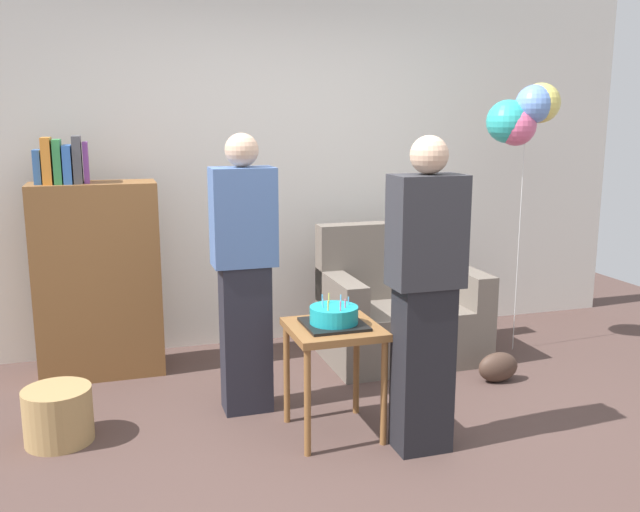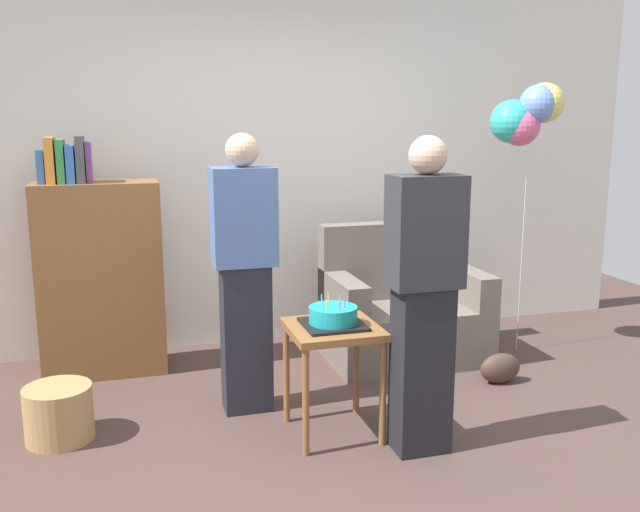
{
  "view_description": "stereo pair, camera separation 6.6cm",
  "coord_description": "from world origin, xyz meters",
  "px_view_note": "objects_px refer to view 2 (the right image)",
  "views": [
    {
      "loc": [
        -1.2,
        -3.07,
        1.71
      ],
      "look_at": [
        -0.08,
        0.54,
        0.95
      ],
      "focal_mm": 38.62,
      "sensor_mm": 36.0,
      "label": 1
    },
    {
      "loc": [
        -1.14,
        -3.09,
        1.71
      ],
      "look_at": [
        -0.08,
        0.54,
        0.95
      ],
      "focal_mm": 38.62,
      "sensor_mm": 36.0,
      "label": 2
    }
  ],
  "objects_px": {
    "balloon_bunch": "(527,115)",
    "handbag": "(500,368)",
    "couch": "(402,312)",
    "wicker_basket": "(59,413)",
    "bookshelf": "(100,275)",
    "birthday_cake": "(333,317)",
    "person_blowing_candles": "(245,273)",
    "side_table": "(333,343)",
    "person_holding_cake": "(424,296)"
  },
  "relations": [
    {
      "from": "balloon_bunch",
      "to": "handbag",
      "type": "bearing_deg",
      "value": -129.24
    },
    {
      "from": "couch",
      "to": "wicker_basket",
      "type": "height_order",
      "value": "couch"
    },
    {
      "from": "bookshelf",
      "to": "wicker_basket",
      "type": "bearing_deg",
      "value": -102.72
    },
    {
      "from": "couch",
      "to": "bookshelf",
      "type": "height_order",
      "value": "bookshelf"
    },
    {
      "from": "couch",
      "to": "birthday_cake",
      "type": "height_order",
      "value": "couch"
    },
    {
      "from": "birthday_cake",
      "to": "wicker_basket",
      "type": "bearing_deg",
      "value": 166.77
    },
    {
      "from": "birthday_cake",
      "to": "person_blowing_candles",
      "type": "relative_size",
      "value": 0.2
    },
    {
      "from": "side_table",
      "to": "handbag",
      "type": "height_order",
      "value": "side_table"
    },
    {
      "from": "side_table",
      "to": "birthday_cake",
      "type": "relative_size",
      "value": 1.93
    },
    {
      "from": "bookshelf",
      "to": "side_table",
      "type": "distance_m",
      "value": 1.81
    },
    {
      "from": "person_holding_cake",
      "to": "handbag",
      "type": "bearing_deg",
      "value": -111.37
    },
    {
      "from": "side_table",
      "to": "person_blowing_candles",
      "type": "bearing_deg",
      "value": 130.71
    },
    {
      "from": "side_table",
      "to": "wicker_basket",
      "type": "distance_m",
      "value": 1.53
    },
    {
      "from": "bookshelf",
      "to": "balloon_bunch",
      "type": "relative_size",
      "value": 0.82
    },
    {
      "from": "side_table",
      "to": "person_blowing_candles",
      "type": "xyz_separation_m",
      "value": [
        -0.39,
        0.46,
        0.31
      ]
    },
    {
      "from": "handbag",
      "to": "person_blowing_candles",
      "type": "bearing_deg",
      "value": 177.69
    },
    {
      "from": "bookshelf",
      "to": "balloon_bunch",
      "type": "distance_m",
      "value": 3.12
    },
    {
      "from": "side_table",
      "to": "person_holding_cake",
      "type": "xyz_separation_m",
      "value": [
        0.38,
        -0.31,
        0.31
      ]
    },
    {
      "from": "couch",
      "to": "person_blowing_candles",
      "type": "distance_m",
      "value": 1.46
    },
    {
      "from": "person_blowing_candles",
      "to": "balloon_bunch",
      "type": "bearing_deg",
      "value": 15.03
    },
    {
      "from": "handbag",
      "to": "person_holding_cake",
      "type": "bearing_deg",
      "value": -142.01
    },
    {
      "from": "person_blowing_candles",
      "to": "side_table",
      "type": "bearing_deg",
      "value": -46.36
    },
    {
      "from": "wicker_basket",
      "to": "balloon_bunch",
      "type": "bearing_deg",
      "value": 10.2
    },
    {
      "from": "birthday_cake",
      "to": "handbag",
      "type": "xyz_separation_m",
      "value": [
        1.27,
        0.39,
        -0.57
      ]
    },
    {
      "from": "bookshelf",
      "to": "person_blowing_candles",
      "type": "distance_m",
      "value": 1.21
    },
    {
      "from": "bookshelf",
      "to": "handbag",
      "type": "distance_m",
      "value": 2.72
    },
    {
      "from": "birthday_cake",
      "to": "person_holding_cake",
      "type": "height_order",
      "value": "person_holding_cake"
    },
    {
      "from": "side_table",
      "to": "person_holding_cake",
      "type": "bearing_deg",
      "value": -38.95
    },
    {
      "from": "wicker_basket",
      "to": "side_table",
      "type": "bearing_deg",
      "value": -13.23
    },
    {
      "from": "person_blowing_candles",
      "to": "wicker_basket",
      "type": "height_order",
      "value": "person_blowing_candles"
    },
    {
      "from": "bookshelf",
      "to": "person_holding_cake",
      "type": "height_order",
      "value": "person_holding_cake"
    },
    {
      "from": "bookshelf",
      "to": "wicker_basket",
      "type": "distance_m",
      "value": 1.14
    },
    {
      "from": "couch",
      "to": "person_blowing_candles",
      "type": "height_order",
      "value": "person_blowing_candles"
    },
    {
      "from": "person_blowing_candles",
      "to": "couch",
      "type": "bearing_deg",
      "value": 27.93
    },
    {
      "from": "bookshelf",
      "to": "balloon_bunch",
      "type": "xyz_separation_m",
      "value": [
        2.91,
        -0.42,
        1.05
      ]
    },
    {
      "from": "couch",
      "to": "person_holding_cake",
      "type": "bearing_deg",
      "value": -109.21
    },
    {
      "from": "bookshelf",
      "to": "birthday_cake",
      "type": "xyz_separation_m",
      "value": [
        1.22,
        -1.32,
        -0.02
      ]
    },
    {
      "from": "person_blowing_candles",
      "to": "handbag",
      "type": "xyz_separation_m",
      "value": [
        1.66,
        -0.07,
        -0.73
      ]
    },
    {
      "from": "wicker_basket",
      "to": "birthday_cake",
      "type": "bearing_deg",
      "value": -13.23
    },
    {
      "from": "balloon_bunch",
      "to": "side_table",
      "type": "bearing_deg",
      "value": -151.92
    },
    {
      "from": "birthday_cake",
      "to": "person_holding_cake",
      "type": "xyz_separation_m",
      "value": [
        0.38,
        -0.31,
        0.17
      ]
    },
    {
      "from": "birthday_cake",
      "to": "couch",
      "type": "bearing_deg",
      "value": 50.64
    },
    {
      "from": "person_holding_cake",
      "to": "handbag",
      "type": "distance_m",
      "value": 1.35
    },
    {
      "from": "side_table",
      "to": "bookshelf",
      "type": "bearing_deg",
      "value": 132.61
    },
    {
      "from": "bookshelf",
      "to": "person_holding_cake",
      "type": "bearing_deg",
      "value": -45.59
    },
    {
      "from": "birthday_cake",
      "to": "balloon_bunch",
      "type": "bearing_deg",
      "value": 28.08
    },
    {
      "from": "side_table",
      "to": "couch",
      "type": "bearing_deg",
      "value": 50.64
    },
    {
      "from": "person_blowing_candles",
      "to": "person_holding_cake",
      "type": "bearing_deg",
      "value": -41.72
    },
    {
      "from": "person_holding_cake",
      "to": "bookshelf",
      "type": "bearing_deg",
      "value": -14.95
    },
    {
      "from": "couch",
      "to": "balloon_bunch",
      "type": "distance_m",
      "value": 1.63
    }
  ]
}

